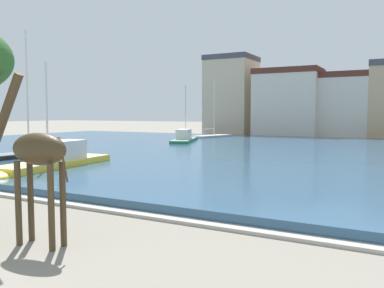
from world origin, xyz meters
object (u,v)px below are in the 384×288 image
Objects in this scene: sailboat_grey at (215,137)px; sailboat_yellow at (49,165)px; sailboat_black at (30,154)px; sailboat_green at (185,140)px; giraffe_statue at (35,152)px.

sailboat_yellow is at bearing -81.98° from sailboat_grey.
sailboat_green is at bearing 83.57° from sailboat_black.
sailboat_green is at bearing 112.53° from giraffe_statue.
sailboat_green is 23.39m from sailboat_yellow.
sailboat_yellow reaches higher than giraffe_statue.
sailboat_green is (-13.20, 31.80, -1.92)m from giraffe_statue.
giraffe_statue is 12.87m from sailboat_yellow.
sailboat_black is at bearing 140.87° from giraffe_statue.
sailboat_yellow is (-9.24, 8.75, -1.89)m from giraffe_statue.
sailboat_grey reaches higher than sailboat_yellow.
sailboat_green is at bearing 99.73° from sailboat_yellow.
giraffe_statue is at bearing -67.47° from sailboat_green.
giraffe_statue is 0.52× the size of sailboat_yellow.
sailboat_green reaches higher than sailboat_yellow.
giraffe_statue is 43.17m from sailboat_grey.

